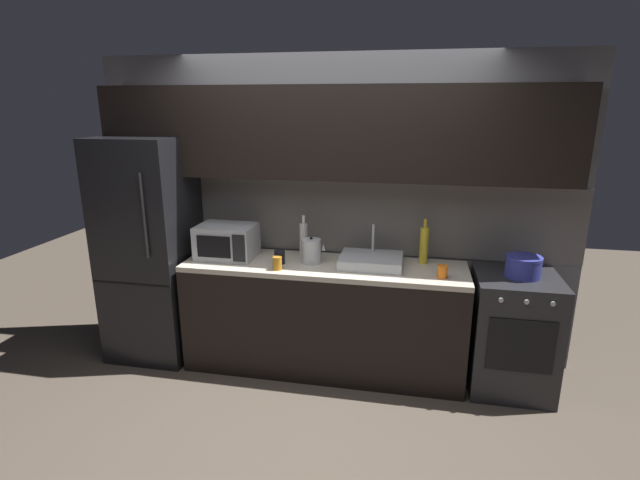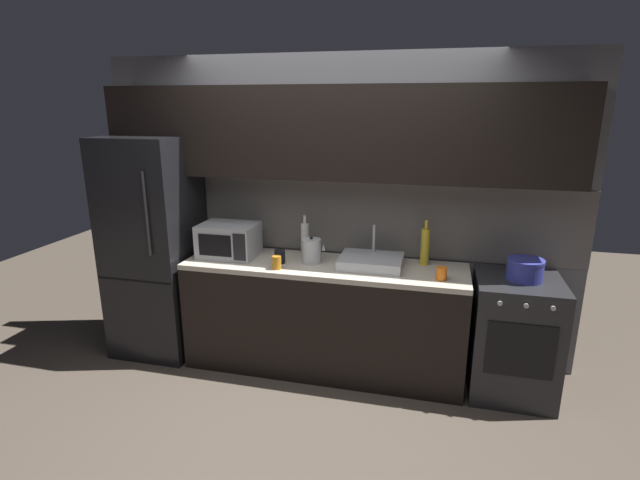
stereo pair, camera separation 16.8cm
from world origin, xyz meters
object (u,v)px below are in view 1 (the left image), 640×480
at_px(wine_bottle_yellow, 424,245).
at_px(mug_amber, 277,263).
at_px(cooking_pot, 523,266).
at_px(mug_dark, 280,257).
at_px(oven_range, 512,332).
at_px(microwave, 227,241).
at_px(refrigerator, 151,249).
at_px(mug_orange, 442,272).
at_px(kettle, 311,251).
at_px(wine_bottle_white, 304,239).

relative_size(wine_bottle_yellow, mug_amber, 3.51).
bearing_deg(cooking_pot, wine_bottle_yellow, 165.96).
height_order(wine_bottle_yellow, mug_dark, wine_bottle_yellow).
distance_m(wine_bottle_yellow, mug_dark, 1.14).
height_order(oven_range, microwave, microwave).
xyz_separation_m(refrigerator, mug_orange, (2.39, -0.14, 0.01)).
bearing_deg(microwave, mug_orange, -5.28).
distance_m(kettle, mug_amber, 0.31).
relative_size(refrigerator, oven_range, 2.07).
bearing_deg(mug_dark, wine_bottle_yellow, 11.81).
bearing_deg(kettle, refrigerator, -179.59).
xyz_separation_m(wine_bottle_yellow, mug_amber, (-1.09, -0.38, -0.10)).
height_order(wine_bottle_white, cooking_pot, wine_bottle_white).
bearing_deg(cooking_pot, refrigerator, -180.00).
height_order(microwave, mug_orange, microwave).
bearing_deg(mug_dark, wine_bottle_white, 59.77).
height_order(microwave, mug_dark, microwave).
bearing_deg(kettle, wine_bottle_yellow, 10.91).
bearing_deg(refrigerator, mug_amber, -9.68).
height_order(refrigerator, cooking_pot, refrigerator).
xyz_separation_m(oven_range, mug_dark, (-1.80, -0.05, 0.50)).
bearing_deg(mug_amber, cooking_pot, 6.34).
bearing_deg(mug_amber, microwave, 155.94).
relative_size(oven_range, mug_dark, 8.57).
bearing_deg(wine_bottle_white, oven_range, -6.40).
bearing_deg(wine_bottle_white, kettle, -59.52).
bearing_deg(microwave, kettle, -0.69).
bearing_deg(kettle, mug_orange, -8.49).
bearing_deg(microwave, wine_bottle_white, 15.39).
bearing_deg(wine_bottle_yellow, mug_dark, -168.19).
bearing_deg(wine_bottle_white, wine_bottle_yellow, -0.43).
relative_size(microwave, wine_bottle_yellow, 1.29).
relative_size(oven_range, kettle, 4.16).
relative_size(wine_bottle_white, mug_amber, 3.35).
distance_m(microwave, mug_amber, 0.54).
xyz_separation_m(oven_range, wine_bottle_white, (-1.66, 0.19, 0.59)).
bearing_deg(oven_range, mug_orange, -165.99).
distance_m(mug_amber, mug_orange, 1.22).
bearing_deg(wine_bottle_yellow, microwave, -174.24).
distance_m(wine_bottle_white, mug_orange, 1.15).
bearing_deg(cooking_pot, kettle, 179.64).
xyz_separation_m(mug_amber, mug_orange, (1.22, 0.06, -0.00)).
distance_m(wine_bottle_white, mug_amber, 0.41).
bearing_deg(kettle, mug_amber, -136.35).
distance_m(refrigerator, mug_dark, 1.15).
height_order(refrigerator, kettle, refrigerator).
distance_m(microwave, mug_orange, 1.72).
xyz_separation_m(oven_range, microwave, (-2.26, 0.02, 0.58)).
height_order(oven_range, mug_amber, mug_amber).
height_order(kettle, wine_bottle_yellow, wine_bottle_yellow).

